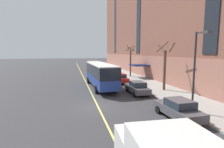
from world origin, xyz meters
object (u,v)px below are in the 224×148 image
parked_car_red_0 (120,78)px  street_tree_mid_block (165,66)px  parked_car_darkgray_4 (137,88)px  street_tree_far_uptown (130,60)px  parked_car_white_1 (104,69)px  parked_car_silver_6 (110,72)px  parked_car_darkgray_7 (178,109)px  street_lamp (197,64)px  city_bus (100,74)px

parked_car_red_0 → street_tree_mid_block: size_ratio=0.74×
parked_car_darkgray_4 → street_tree_far_uptown: 15.08m
parked_car_white_1 → parked_car_silver_6: same height
parked_car_silver_6 → street_tree_far_uptown: street_tree_far_uptown is taller
parked_car_silver_6 → parked_car_darkgray_4: bearing=-90.9°
parked_car_darkgray_4 → parked_car_darkgray_7: same height
parked_car_darkgray_7 → street_lamp: 3.90m
parked_car_darkgray_4 → street_tree_mid_block: 4.83m
parked_car_darkgray_4 → parked_car_darkgray_7: bearing=-89.3°
parked_car_red_0 → parked_car_silver_6: 8.77m
street_tree_mid_block → street_tree_far_uptown: 13.53m
parked_car_red_0 → parked_car_silver_6: same height
city_bus → street_lamp: bearing=-65.8°
city_bus → parked_car_red_0: 5.05m
parked_car_red_0 → street_tree_far_uptown: 7.98m
parked_car_white_1 → parked_car_silver_6: 6.21m
parked_car_darkgray_7 → street_tree_mid_block: size_ratio=0.70×
parked_car_white_1 → parked_car_darkgray_4: 22.91m
street_tree_mid_block → street_lamp: (-2.16, -8.59, 0.93)m
street_tree_far_uptown → street_lamp: 22.23m
parked_car_white_1 → parked_car_silver_6: (0.22, -6.21, -0.00)m
street_lamp → city_bus: bearing=114.2°
parked_car_darkgray_7 → street_tree_mid_block: 10.23m
parked_car_darkgray_4 → street_tree_far_uptown: (4.05, 14.28, 2.66)m
city_bus → parked_car_silver_6: bearing=71.2°
parked_car_darkgray_4 → parked_car_darkgray_7: size_ratio=1.04×
parked_car_silver_6 → parked_car_darkgray_7: same height
parked_car_white_1 → city_bus: bearing=-101.9°
city_bus → street_tree_mid_block: size_ratio=1.83×
city_bus → street_tree_mid_block: 8.94m
city_bus → street_tree_far_uptown: size_ratio=1.78×
parked_car_red_0 → parked_car_darkgray_4: 7.94m
city_bus → parked_car_darkgray_4: 6.26m
parked_car_silver_6 → parked_car_red_0: bearing=-91.8°
city_bus → parked_car_white_1: 18.53m
parked_car_white_1 → parked_car_darkgray_4: size_ratio=0.94×
parked_car_white_1 → street_tree_mid_block: size_ratio=0.69×
street_tree_far_uptown → street_tree_mid_block: bearing=-89.9°
parked_car_white_1 → street_tree_mid_block: street_tree_mid_block is taller
city_bus → parked_car_darkgray_7: city_bus is taller
city_bus → street_tree_far_uptown: bearing=50.4°
city_bus → parked_car_darkgray_7: 13.77m
parked_car_silver_6 → street_lamp: bearing=-86.1°
city_bus → parked_car_darkgray_7: (3.88, -13.16, -1.24)m
street_tree_far_uptown → parked_car_white_1: bearing=114.9°
street_tree_far_uptown → street_lamp: size_ratio=1.00×
street_lamp → parked_car_white_1: bearing=93.5°
parked_car_red_0 → parked_car_white_1: size_ratio=1.08×
parked_car_darkgray_7 → street_tree_far_uptown: (3.94, 22.62, 2.66)m
parked_car_silver_6 → street_tree_mid_block: (3.81, -15.95, 2.49)m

